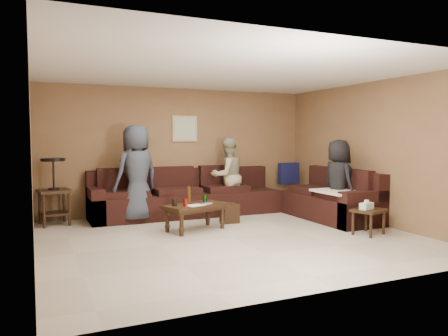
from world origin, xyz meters
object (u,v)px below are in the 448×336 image
sectional_sofa (237,200)px  side_table_right (368,212)px  end_table_left (54,190)px  person_left (137,173)px  coffee_table (195,208)px  person_right (338,181)px  person_middle (227,176)px  waste_bin (229,213)px

sectional_sofa → side_table_right: size_ratio=7.87×
end_table_left → person_left: size_ratio=0.66×
coffee_table → side_table_right: 2.75m
sectional_sofa → person_left: person_left is taller
person_left → person_right: person_left is taller
person_right → person_middle: bearing=42.5°
end_table_left → person_right: size_ratio=0.78×
person_middle → end_table_left: bearing=-12.0°
sectional_sofa → end_table_left: (-3.23, 0.61, 0.28)m
sectional_sofa → coffee_table: bearing=-144.9°
waste_bin → person_left: size_ratio=0.19×
waste_bin → end_table_left: bearing=160.1°
end_table_left → side_table_right: end_table_left is taller
end_table_left → person_middle: 3.22m
coffee_table → person_middle: bearing=47.1°
person_middle → waste_bin: bearing=59.6°
sectional_sofa → person_right: person_right is taller
sectional_sofa → person_left: 1.95m
coffee_table → person_left: person_left is taller
end_table_left → person_right: 5.00m
coffee_table → end_table_left: (-2.08, 1.41, 0.24)m
side_table_right → waste_bin: side_table_right is taller
sectional_sofa → person_left: bearing=171.3°
person_right → end_table_left: bearing=69.1°
person_middle → person_left: bearing=-4.5°
coffee_table → end_table_left: size_ratio=0.99×
side_table_right → person_right: bearing=78.1°
sectional_sofa → person_middle: 0.60m
person_left → waste_bin: bearing=132.2°
coffee_table → person_left: bearing=123.1°
side_table_right → waste_bin: 2.37m
side_table_right → person_middle: bearing=115.5°
person_left → coffee_table: bearing=100.9°
sectional_sofa → end_table_left: end_table_left is taller
sectional_sofa → waste_bin: 0.58m
end_table_left → person_middle: size_ratio=0.77×
side_table_right → person_middle: (-1.24, 2.60, 0.40)m
side_table_right → waste_bin: size_ratio=1.73×
end_table_left → person_middle: (3.21, -0.20, 0.15)m
side_table_right → person_left: person_left is taller
coffee_table → side_table_right: bearing=-30.4°
sectional_sofa → side_table_right: 2.51m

